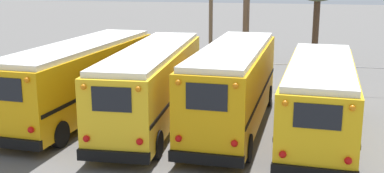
{
  "coord_description": "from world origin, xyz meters",
  "views": [
    {
      "loc": [
        4.13,
        -18.78,
        6.19
      ],
      "look_at": [
        0.0,
        -0.16,
        1.63
      ],
      "focal_mm": 45.0,
      "sensor_mm": 36.0,
      "label": 1
    }
  ],
  "objects_px": {
    "school_bus_2": "(233,84)",
    "utility_pole": "(211,7)",
    "school_bus_0": "(82,76)",
    "school_bus_1": "(153,82)",
    "school_bus_3": "(319,97)"
  },
  "relations": [
    {
      "from": "school_bus_3",
      "to": "school_bus_2",
      "type": "bearing_deg",
      "value": 168.24
    },
    {
      "from": "school_bus_1",
      "to": "school_bus_3",
      "type": "height_order",
      "value": "school_bus_1"
    },
    {
      "from": "school_bus_2",
      "to": "school_bus_3",
      "type": "bearing_deg",
      "value": -11.76
    },
    {
      "from": "school_bus_3",
      "to": "utility_pole",
      "type": "distance_m",
      "value": 14.99
    },
    {
      "from": "school_bus_1",
      "to": "school_bus_3",
      "type": "xyz_separation_m",
      "value": [
        6.69,
        -0.66,
        -0.09
      ]
    },
    {
      "from": "school_bus_0",
      "to": "utility_pole",
      "type": "distance_m",
      "value": 12.93
    },
    {
      "from": "school_bus_0",
      "to": "school_bus_3",
      "type": "xyz_separation_m",
      "value": [
        10.04,
        -1.02,
        -0.1
      ]
    },
    {
      "from": "school_bus_1",
      "to": "utility_pole",
      "type": "relative_size",
      "value": 1.46
    },
    {
      "from": "school_bus_2",
      "to": "utility_pole",
      "type": "bearing_deg",
      "value": 104.36
    },
    {
      "from": "school_bus_0",
      "to": "school_bus_3",
      "type": "relative_size",
      "value": 1.13
    },
    {
      "from": "school_bus_0",
      "to": "school_bus_1",
      "type": "distance_m",
      "value": 3.37
    },
    {
      "from": "school_bus_2",
      "to": "school_bus_3",
      "type": "distance_m",
      "value": 3.42
    },
    {
      "from": "school_bus_0",
      "to": "school_bus_2",
      "type": "distance_m",
      "value": 6.7
    },
    {
      "from": "school_bus_3",
      "to": "school_bus_0",
      "type": "bearing_deg",
      "value": 174.23
    },
    {
      "from": "school_bus_0",
      "to": "school_bus_1",
      "type": "height_order",
      "value": "school_bus_0"
    }
  ]
}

